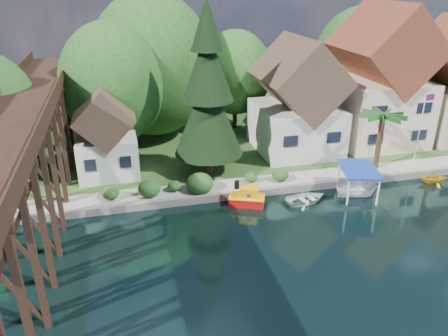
{
  "coord_description": "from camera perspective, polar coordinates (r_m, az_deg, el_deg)",
  "views": [
    {
      "loc": [
        -9.69,
        -22.09,
        16.47
      ],
      "look_at": [
        -2.72,
        6.0,
        3.71
      ],
      "focal_mm": 35.0,
      "sensor_mm": 36.0,
      "label": 1
    }
  ],
  "objects": [
    {
      "name": "boat_yellow",
      "position": [
        41.79,
        25.74,
        -0.99
      ],
      "size": [
        2.84,
        2.61,
        1.26
      ],
      "primitive_type": "imported",
      "rotation": [
        0.0,
        0.0,
        1.31
      ],
      "color": "gold",
      "rests_on": "ground"
    },
    {
      "name": "palm_tree",
      "position": [
        40.32,
        20.04,
        6.23
      ],
      "size": [
        3.9,
        3.9,
        5.49
      ],
      "color": "#382314",
      "rests_on": "bank"
    },
    {
      "name": "bg_trees",
      "position": [
        45.57,
        -0.07,
        12.16
      ],
      "size": [
        49.9,
        13.3,
        10.57
      ],
      "color": "#382314",
      "rests_on": "bank"
    },
    {
      "name": "boat_white_a",
      "position": [
        35.3,
        10.68,
        -3.82
      ],
      "size": [
        3.85,
        3.08,
        0.71
      ],
      "primitive_type": "imported",
      "rotation": [
        0.0,
        0.0,
        1.77
      ],
      "color": "silver",
      "rests_on": "ground"
    },
    {
      "name": "flagpole",
      "position": [
        43.17,
        24.48,
        5.58
      ],
      "size": [
        1.03,
        0.21,
        6.58
      ],
      "color": "white",
      "rests_on": "bank"
    },
    {
      "name": "trestle_bridge",
      "position": [
        30.11,
        -24.92,
        -0.22
      ],
      "size": [
        4.12,
        44.18,
        9.3
      ],
      "color": "black",
      "rests_on": "ground"
    },
    {
      "name": "house_center",
      "position": [
        47.43,
        19.58,
        10.2
      ],
      "size": [
        8.65,
        9.18,
        13.89
      ],
      "color": "beige",
      "rests_on": "bank"
    },
    {
      "name": "bank",
      "position": [
        59.19,
        -4.0,
        7.83
      ],
      "size": [
        140.0,
        52.0,
        0.5
      ],
      "primitive_type": "cube",
      "color": "#294A1D",
      "rests_on": "ground"
    },
    {
      "name": "boat_canopy",
      "position": [
        36.6,
        16.98,
        -2.14
      ],
      "size": [
        3.73,
        4.6,
        2.58
      ],
      "color": "white",
      "rests_on": "ground"
    },
    {
      "name": "shrubs",
      "position": [
        35.22,
        -4.24,
        -1.92
      ],
      "size": [
        15.76,
        2.47,
        1.7
      ],
      "color": "#1D4518",
      "rests_on": "bank"
    },
    {
      "name": "conifer",
      "position": [
        36.6,
        -2.12,
        9.6
      ],
      "size": [
        5.91,
        5.91,
        14.56
      ],
      "color": "#382314",
      "rests_on": "bank"
    },
    {
      "name": "promenade",
      "position": [
        38.54,
        11.49,
        -1.15
      ],
      "size": [
        50.0,
        2.6,
        0.06
      ],
      "primitive_type": "cube",
      "color": "gray",
      "rests_on": "bank"
    },
    {
      "name": "tugboat",
      "position": [
        34.24,
        3.08,
        -3.86
      ],
      "size": [
        3.14,
        2.46,
        2.01
      ],
      "color": "red",
      "rests_on": "ground"
    },
    {
      "name": "shed",
      "position": [
        38.73,
        -15.12,
        3.89
      ],
      "size": [
        5.09,
        5.4,
        7.85
      ],
      "color": "silver",
      "rests_on": "bank"
    },
    {
      "name": "ground",
      "position": [
        29.21,
        8.19,
        -10.82
      ],
      "size": [
        140.0,
        140.0,
        0.0
      ],
      "primitive_type": "plane",
      "color": "black",
      "rests_on": "ground"
    },
    {
      "name": "seawall",
      "position": [
        36.8,
        9.46,
        -2.61
      ],
      "size": [
        60.0,
        0.4,
        0.62
      ],
      "primitive_type": "cube",
      "color": "slate",
      "rests_on": "ground"
    },
    {
      "name": "house_left",
      "position": [
        43.1,
        9.49,
        8.22
      ],
      "size": [
        7.64,
        8.64,
        11.02
      ],
      "color": "silver",
      "rests_on": "bank"
    }
  ]
}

